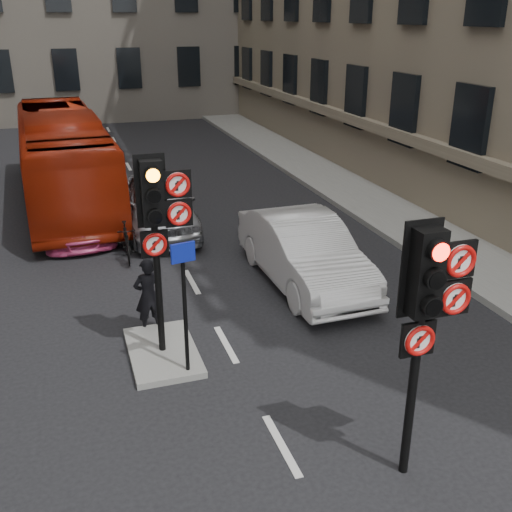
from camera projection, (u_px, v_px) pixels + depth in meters
pavement_right at (382, 203)px, 19.51m from camera, size 3.00×50.00×0.16m
centre_island at (163, 352)px, 10.93m from camera, size 1.20×2.00×0.12m
signal_near at (429, 300)px, 7.23m from camera, size 0.91×0.40×3.58m
signal_far at (159, 214)px, 9.96m from camera, size 0.91×0.40×3.58m
car_silver at (159, 204)px, 17.00m from camera, size 2.06×4.71×1.58m
car_white at (304, 251)px, 13.60m from camera, size 1.76×4.81×1.57m
car_pink at (71, 208)px, 16.97m from camera, size 2.32×4.83×1.36m
bus_red at (64, 158)px, 19.35m from camera, size 2.96×10.71×2.96m
motorcycle at (126, 242)px, 15.09m from camera, size 0.49×1.56×0.93m
motorcyclist at (148, 295)px, 11.53m from camera, size 0.60×0.44×1.52m
info_sign at (184, 290)px, 9.70m from camera, size 0.40×0.15×2.35m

